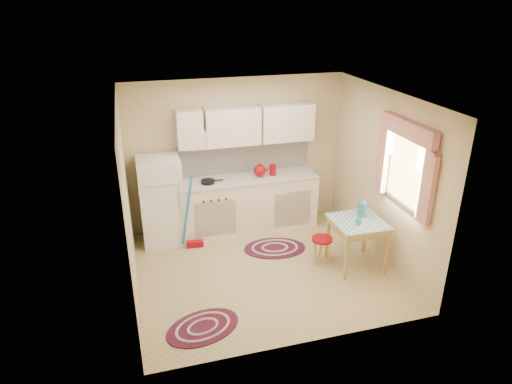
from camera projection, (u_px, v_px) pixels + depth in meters
room_shell at (271, 159)px, 6.27m from camera, size 3.64×3.60×2.52m
fridge at (161, 201)px, 7.15m from camera, size 0.65×0.60×1.40m
broom at (193, 213)px, 7.00m from camera, size 0.29×0.14×1.20m
base_cabinets at (249, 204)px, 7.66m from camera, size 2.25×0.60×0.88m
countertop at (249, 179)px, 7.48m from camera, size 2.27×0.62×0.04m
frying_pan at (208, 182)px, 7.24m from camera, size 0.22×0.22×0.05m
red_kettle at (260, 170)px, 7.47m from camera, size 0.23×0.21×0.22m
red_canister at (273, 171)px, 7.54m from camera, size 0.12×0.12×0.16m
table at (356, 243)px, 6.62m from camera, size 0.72×0.72×0.72m
stool at (321, 251)px, 6.72m from camera, size 0.39×0.39×0.42m
coffee_pot at (362, 207)px, 6.55m from camera, size 0.15×0.13×0.30m
mug at (358, 222)px, 6.35m from camera, size 0.10×0.10×0.10m
rug_center at (275, 248)px, 7.18m from camera, size 1.06×0.79×0.02m
rug_left at (203, 327)px, 5.47m from camera, size 1.07×0.87×0.02m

